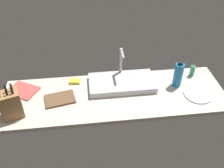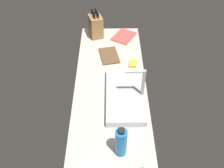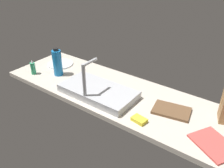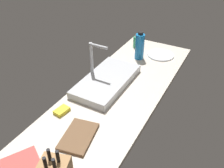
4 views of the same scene
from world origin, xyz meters
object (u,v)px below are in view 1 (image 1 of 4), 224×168
object	(u,v)px
sink_basin	(122,83)
dinner_plate	(198,94)
soap_bottle	(192,70)
water_bottle	(178,75)
faucet	(121,62)
knife_block	(10,104)
dish_towel	(23,90)
dish_sponge	(75,81)
cutting_board	(60,99)

from	to	relation	value
sink_basin	dinner_plate	distance (cm)	62.89
soap_bottle	water_bottle	world-z (taller)	water_bottle
sink_basin	water_bottle	distance (cm)	47.29
faucet	water_bottle	bearing A→B (deg)	-19.36
soap_bottle	dinner_plate	bearing A→B (deg)	-99.32
soap_bottle	dinner_plate	xyz separation A→B (cm)	(-4.26, -25.95, -4.93)
faucet	sink_basin	bearing A→B (deg)	-95.30
water_bottle	knife_block	bearing A→B (deg)	-171.30
dish_towel	dish_sponge	bearing A→B (deg)	8.36
cutting_board	dish_sponge	distance (cm)	23.90
sink_basin	cutting_board	world-z (taller)	sink_basin
knife_block	water_bottle	world-z (taller)	knife_block
dish_towel	dish_sponge	distance (cm)	43.19
sink_basin	faucet	size ratio (longest dim) A/B	1.92
water_bottle	dish_towel	distance (cm)	129.20
sink_basin	dish_sponge	size ratio (longest dim) A/B	6.11
knife_block	cutting_board	distance (cm)	36.90
water_bottle	dinner_plate	size ratio (longest dim) A/B	1.04
dish_towel	knife_block	bearing A→B (deg)	-94.58
cutting_board	soap_bottle	xyz separation A→B (cm)	(115.48, 18.59, 4.63)
cutting_board	sink_basin	bearing A→B (deg)	12.94
soap_bottle	dish_sponge	world-z (taller)	soap_bottle
dinner_plate	dish_towel	distance (cm)	143.79
dinner_plate	water_bottle	bearing A→B (deg)	133.02
dinner_plate	dish_sponge	distance (cm)	103.30
knife_block	dinner_plate	size ratio (longest dim) A/B	1.20
sink_basin	faucet	distance (cm)	18.12
soap_bottle	dinner_plate	size ratio (longest dim) A/B	0.57
faucet	knife_block	xyz separation A→B (cm)	(-85.49, -35.92, -5.90)
soap_bottle	dish_sponge	bearing A→B (deg)	178.80
knife_block	dish_towel	world-z (taller)	knife_block
cutting_board	soap_bottle	bearing A→B (deg)	9.14
dish_towel	soap_bottle	bearing A→B (deg)	1.60
dish_towel	dish_sponge	world-z (taller)	dish_sponge
cutting_board	dish_towel	world-z (taller)	cutting_board
water_bottle	dish_towel	world-z (taller)	water_bottle
cutting_board	dish_sponge	xyz separation A→B (cm)	(11.83, 20.77, 0.30)
dinner_plate	faucet	bearing A→B (deg)	152.65
faucet	cutting_board	size ratio (longest dim) A/B	1.23
knife_block	faucet	bearing A→B (deg)	4.67
knife_block	dish_towel	xyz separation A→B (cm)	(2.19, 27.35, -10.34)
dish_sponge	dinner_plate	bearing A→B (deg)	-15.80
sink_basin	soap_bottle	world-z (taller)	soap_bottle
cutting_board	knife_block	bearing A→B (deg)	-158.77
dish_sponge	water_bottle	bearing A→B (deg)	-9.01
faucet	cutting_board	xyz separation A→B (cm)	(-52.40, -23.06, -15.94)
water_bottle	faucet	bearing A→B (deg)	160.64
faucet	dish_towel	distance (cm)	85.30
soap_bottle	dish_towel	world-z (taller)	soap_bottle
water_bottle	dish_sponge	size ratio (longest dim) A/B	2.61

